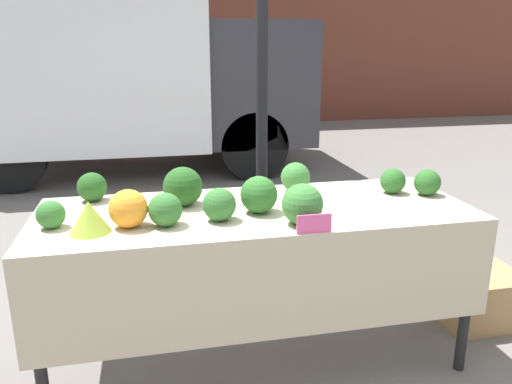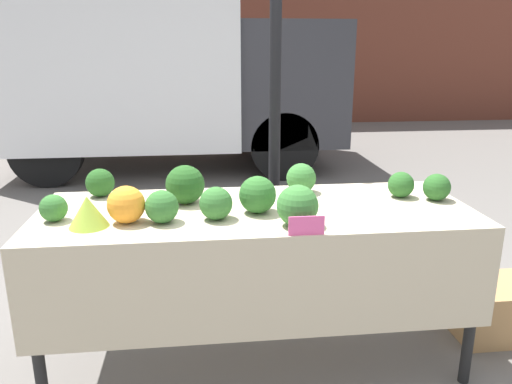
{
  "view_description": "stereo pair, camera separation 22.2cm",
  "coord_description": "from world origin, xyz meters",
  "px_view_note": "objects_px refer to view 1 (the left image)",
  "views": [
    {
      "loc": [
        -0.47,
        -2.18,
        1.52
      ],
      "look_at": [
        0.0,
        0.0,
        0.87
      ],
      "focal_mm": 35.0,
      "sensor_mm": 36.0,
      "label": 1
    },
    {
      "loc": [
        -0.25,
        -2.21,
        1.52
      ],
      "look_at": [
        0.0,
        0.0,
        0.87
      ],
      "focal_mm": 35.0,
      "sensor_mm": 36.0,
      "label": 2
    }
  ],
  "objects_px": {
    "parked_truck": "(125,68)",
    "orange_cauliflower": "(128,209)",
    "price_sign": "(314,224)",
    "produce_crate": "(479,297)"
  },
  "relations": [
    {
      "from": "orange_cauliflower",
      "to": "price_sign",
      "type": "bearing_deg",
      "value": -17.58
    },
    {
      "from": "price_sign",
      "to": "produce_crate",
      "type": "distance_m",
      "value": 1.42
    },
    {
      "from": "parked_truck",
      "to": "orange_cauliflower",
      "type": "relative_size",
      "value": 25.23
    },
    {
      "from": "parked_truck",
      "to": "price_sign",
      "type": "distance_m",
      "value": 4.84
    },
    {
      "from": "orange_cauliflower",
      "to": "produce_crate",
      "type": "height_order",
      "value": "orange_cauliflower"
    },
    {
      "from": "orange_cauliflower",
      "to": "price_sign",
      "type": "height_order",
      "value": "orange_cauliflower"
    },
    {
      "from": "price_sign",
      "to": "produce_crate",
      "type": "relative_size",
      "value": 0.33
    },
    {
      "from": "parked_truck",
      "to": "price_sign",
      "type": "height_order",
      "value": "parked_truck"
    },
    {
      "from": "produce_crate",
      "to": "price_sign",
      "type": "bearing_deg",
      "value": -159.51
    },
    {
      "from": "parked_truck",
      "to": "orange_cauliflower",
      "type": "height_order",
      "value": "parked_truck"
    }
  ]
}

